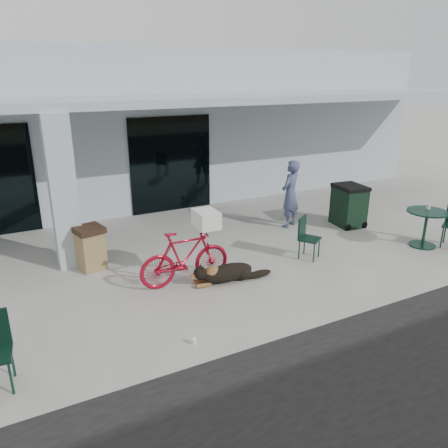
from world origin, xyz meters
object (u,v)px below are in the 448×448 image
cafe_chair_far_a (310,238)px  wheeled_bin (349,205)px  bicycle (185,257)px  person (290,194)px  dog (228,272)px  cafe_table_far (425,229)px  trash_receptacle (91,248)px

cafe_chair_far_a → wheeled_bin: wheeled_bin is taller
bicycle → wheeled_bin: (5.12, 1.17, 0.00)m
cafe_chair_far_a → person: (0.83, 1.91, 0.42)m
dog → wheeled_bin: wheeled_bin is taller
bicycle → cafe_chair_far_a: bicycle is taller
dog → person: (2.92, 2.10, 0.67)m
cafe_table_far → cafe_chair_far_a: size_ratio=1.00×
cafe_table_far → wheeled_bin: wheeled_bin is taller
dog → cafe_table_far: (4.90, -0.47, 0.23)m
dog → cafe_chair_far_a: 2.12m
wheeled_bin → trash_receptacle: bearing=-176.1°
bicycle → wheeled_bin: 5.25m
bicycle → cafe_chair_far_a: bearing=-91.6°
trash_receptacle → dog: bearing=-39.2°
person → dog: bearing=8.0°
bicycle → trash_receptacle: size_ratio=1.96×
wheeled_bin → bicycle: bearing=-160.4°
dog → cafe_table_far: bearing=0.5°
cafe_chair_far_a → trash_receptacle: cafe_chair_far_a is taller
dog → cafe_table_far: size_ratio=1.33×
trash_receptacle → cafe_chair_far_a: bearing=-20.5°
cafe_chair_far_a → trash_receptacle: 4.60m
cafe_chair_far_a → wheeled_bin: (2.27, 1.29, 0.08)m
cafe_table_far → wheeled_bin: 2.02m
dog → bicycle: bearing=164.2°
dog → person: bearing=41.7°
dog → trash_receptacle: trash_receptacle is taller
cafe_chair_far_a → wheeled_bin: size_ratio=0.84×
cafe_chair_far_a → trash_receptacle: bearing=126.4°
dog → wheeled_bin: bearing=24.6°
cafe_chair_far_a → cafe_table_far: bearing=-46.3°
person → wheeled_bin: size_ratio=1.62×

